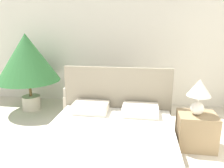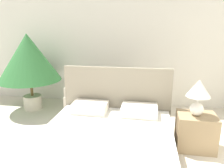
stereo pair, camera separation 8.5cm
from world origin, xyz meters
name	(u,v)px [view 2 (the right image)]	position (x,y,z in m)	size (l,w,h in m)	color
wall_back	(121,42)	(0.00, 3.84, 1.45)	(10.00, 0.06, 2.90)	silver
bed	(105,148)	(0.14, 1.29, 0.27)	(1.79, 2.12, 1.16)	#4C4238
armchair_near_window_left	(86,101)	(-0.60, 2.96, 0.30)	(0.73, 0.72, 0.95)	beige
armchair_near_window_right	(131,104)	(0.33, 2.96, 0.30)	(0.70, 0.68, 0.95)	beige
potted_palm	(29,59)	(-1.88, 3.08, 1.13)	(1.32, 1.32, 1.66)	beige
nightstand	(196,132)	(1.39, 1.98, 0.27)	(0.56, 0.45, 0.54)	#937A56
table_lamp	(198,93)	(1.36, 1.96, 0.89)	(0.34, 0.34, 0.53)	white
side_table	(108,107)	(-0.14, 2.96, 0.20)	(0.33, 0.33, 0.40)	#B7AD93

